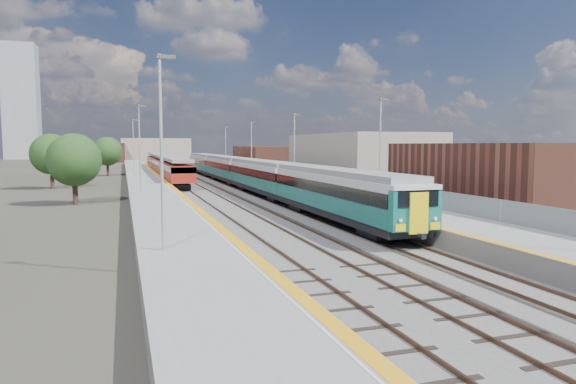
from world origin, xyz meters
TOP-DOWN VIEW (x-y plane):
  - ground at (0.00, 50.00)m, footprint 320.00×320.00m
  - ballast_bed at (-2.25, 52.50)m, footprint 10.50×155.00m
  - tracks at (-1.65, 54.18)m, footprint 8.96×160.00m
  - platform_right at (5.28, 52.49)m, footprint 4.70×155.00m
  - platform_left at (-9.05, 52.49)m, footprint 4.30×155.00m
  - buildings at (-18.12, 138.60)m, footprint 72.00×185.50m
  - green_train at (1.50, 46.00)m, footprint 2.69×74.84m
  - red_train at (-5.50, 69.91)m, footprint 2.68×54.36m
  - tree_a at (-15.55, 34.64)m, footprint 4.47×4.47m
  - tree_b at (-19.46, 52.49)m, footprint 4.70×4.70m
  - tree_c at (-13.99, 76.61)m, footprint 4.70×4.70m
  - tree_d at (21.96, 62.91)m, footprint 4.54×4.54m

SIDE VIEW (x-z plane):
  - ground at x=0.00m, z-range 0.00..0.00m
  - ballast_bed at x=-2.25m, z-range 0.00..0.06m
  - tracks at x=-1.65m, z-range 0.02..0.19m
  - platform_left at x=-9.05m, z-range -3.74..4.78m
  - platform_right at x=5.28m, z-range -3.72..4.80m
  - red_train at x=-5.50m, z-range 0.31..3.69m
  - green_train at x=1.50m, z-range 0.60..3.56m
  - tree_a at x=-15.55m, z-range 0.78..6.85m
  - tree_d at x=21.96m, z-range 0.79..6.94m
  - tree_b at x=-19.46m, z-range 0.82..7.19m
  - tree_c at x=-13.99m, z-range 0.82..7.20m
  - buildings at x=-18.12m, z-range -9.30..30.70m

